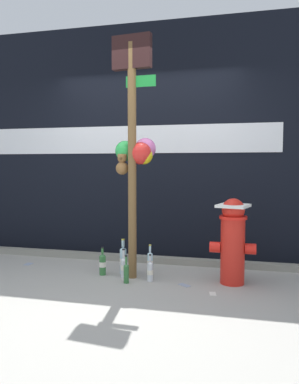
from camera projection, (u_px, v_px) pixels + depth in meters
name	position (u px, v px, depth m)	size (l,w,h in m)	color
ground_plane	(116.00, 287.00, 3.91)	(14.00, 14.00, 0.00)	#9E9B93
building_wall	(149.00, 142.00, 5.17)	(10.00, 0.21, 3.14)	black
curb_strip	(142.00, 259.00, 4.93)	(8.00, 0.12, 0.08)	gray
memorial_post	(136.00, 142.00, 4.20)	(0.50, 0.34, 2.65)	brown
fire_hydrant	(233.00, 239.00, 4.00)	(0.48, 0.38, 0.91)	red
bottle_0	(132.00, 262.00, 4.36)	(0.07, 0.07, 0.37)	#93CCE0
bottle_1	(150.00, 271.00, 4.11)	(0.07, 0.07, 0.30)	silver
bottle_2	(123.00, 260.00, 4.39)	(0.08, 0.08, 0.41)	#B2DBEA
bottle_3	(103.00, 264.00, 4.34)	(0.08, 0.08, 0.32)	#337038
bottle_4	(124.00, 267.00, 4.24)	(0.07, 0.07, 0.32)	silver
bottle_5	(126.00, 272.00, 4.04)	(0.06, 0.06, 0.30)	#337038
bottle_6	(150.00, 264.00, 4.21)	(0.06, 0.06, 0.38)	#B2DBEA
litter_0	(213.00, 265.00, 4.75)	(0.07, 0.08, 0.01)	#8C99B2
litter_1	(28.00, 264.00, 4.81)	(0.12, 0.09, 0.01)	#8C99B2
litter_2	(213.00, 294.00, 3.71)	(0.11, 0.06, 0.01)	silver
litter_3	(184.00, 285.00, 3.97)	(0.14, 0.07, 0.01)	#8C99B2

